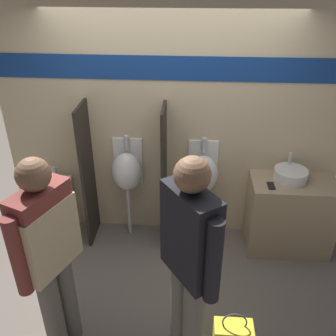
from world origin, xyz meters
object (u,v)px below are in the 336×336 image
object	(u,v)px
person_with_lanyard	(189,260)
urinal_near_counter	(127,172)
urinal_far	(203,174)
toilet	(55,216)
cell_phone	(271,186)
person_in_vest	(48,249)
sink_basin	(291,175)

from	to	relation	value
person_with_lanyard	urinal_near_counter	bearing A→B (deg)	-10.21
urinal_far	toilet	bearing A→B (deg)	-174.55
cell_phone	urinal_far	distance (m)	0.73
urinal_near_counter	urinal_far	size ratio (longest dim) A/B	1.00
urinal_near_counter	person_in_vest	world-z (taller)	person_in_vest
urinal_near_counter	person_in_vest	xyz separation A→B (m)	(-0.31, -1.52, 0.20)
sink_basin	cell_phone	distance (m)	0.27
sink_basin	urinal_far	bearing A→B (deg)	175.58
urinal_far	toilet	world-z (taller)	urinal_far
sink_basin	urinal_far	world-z (taller)	urinal_far
cell_phone	sink_basin	bearing A→B (deg)	34.64
person_with_lanyard	urinal_far	bearing A→B (deg)	-39.66
urinal_far	person_with_lanyard	xyz separation A→B (m)	(-0.12, -1.53, 0.18)
urinal_near_counter	person_in_vest	size ratio (longest dim) A/B	0.69
sink_basin	urinal_near_counter	bearing A→B (deg)	177.68
sink_basin	urinal_near_counter	world-z (taller)	urinal_near_counter
cell_phone	person_with_lanyard	world-z (taller)	person_with_lanyard
urinal_far	person_in_vest	distance (m)	1.91
sink_basin	toilet	xyz separation A→B (m)	(-2.59, -0.09, -0.61)
urinal_far	toilet	size ratio (longest dim) A/B	1.45
urinal_near_counter	toilet	size ratio (longest dim) A/B	1.45
urinal_near_counter	urinal_far	world-z (taller)	same
urinal_near_counter	urinal_far	distance (m)	0.83
toilet	person_in_vest	world-z (taller)	person_in_vest
person_in_vest	person_with_lanyard	world-z (taller)	person_with_lanyard
person_in_vest	urinal_far	bearing A→B (deg)	-14.67
person_in_vest	urinal_near_counter	bearing A→B (deg)	10.77
urinal_far	toilet	distance (m)	1.76
sink_basin	cell_phone	bearing A→B (deg)	-145.36
urinal_far	person_with_lanyard	world-z (taller)	person_with_lanyard
sink_basin	toilet	size ratio (longest dim) A/B	0.41
urinal_near_counter	cell_phone	bearing A→B (deg)	-8.27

